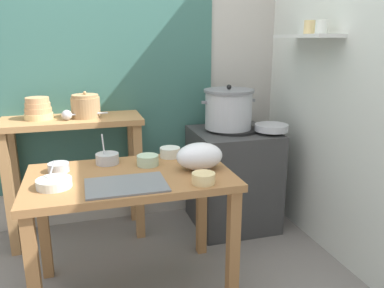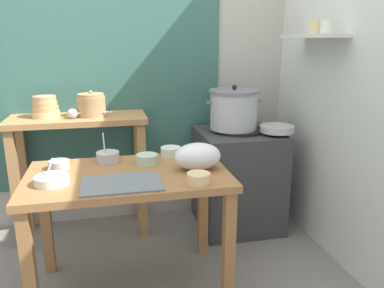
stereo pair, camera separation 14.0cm
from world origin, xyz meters
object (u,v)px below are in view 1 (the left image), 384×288
prep_bowl_1 (148,160)px  prep_bowl_2 (107,158)px  serving_tray (126,185)px  plastic_bag (200,156)px  stove_block (232,178)px  prep_bowl_3 (59,167)px  steamer_pot (228,109)px  prep_bowl_0 (54,183)px  prep_table (131,193)px  back_shelf_table (74,149)px  bowl_stack_enamel (38,109)px  ladle (69,115)px  prep_bowl_4 (203,178)px  prep_bowl_5 (170,152)px  clay_pot (86,106)px  wide_pan (271,127)px

prep_bowl_1 → prep_bowl_2: bearing=156.0°
serving_tray → plastic_bag: size_ratio=1.51×
stove_block → prep_bowl_3: size_ratio=6.81×
steamer_pot → prep_bowl_0: size_ratio=2.44×
prep_bowl_3 → steamer_pot: bearing=22.7°
prep_table → back_shelf_table: 0.82m
bowl_stack_enamel → ladle: size_ratio=0.61×
prep_bowl_2 → prep_bowl_3: bearing=-165.1°
steamer_pot → prep_bowl_1: size_ratio=3.35×
bowl_stack_enamel → ladle: bearing=-25.1°
prep_table → prep_bowl_4: (0.34, -0.25, 0.14)m
back_shelf_table → prep_bowl_1: bearing=-56.7°
prep_bowl_2 → steamer_pot: bearing=24.8°
back_shelf_table → prep_bowl_5: 0.78m
steamer_pot → ladle: steamer_pot is taller
prep_bowl_1 → prep_table: bearing=-134.4°
stove_block → serving_tray: size_ratio=1.95×
plastic_bag → back_shelf_table: bearing=131.1°
bowl_stack_enamel → plastic_bag: size_ratio=0.71×
prep_table → prep_bowl_2: 0.28m
prep_bowl_2 → prep_bowl_4: bearing=-46.5°
stove_block → clay_pot: bearing=173.0°
serving_tray → prep_bowl_2: prep_bowl_2 is taller
wide_pan → prep_bowl_2: prep_bowl_2 is taller
wide_pan → prep_bowl_0: 1.60m
steamer_pot → prep_bowl_3: steamer_pot is taller
steamer_pot → plastic_bag: bearing=-122.9°
clay_pot → plastic_bag: clay_pot is taller
steamer_pot → ladle: size_ratio=1.36×
stove_block → plastic_bag: size_ratio=2.95×
prep_table → clay_pot: size_ratio=5.57×
serving_tray → prep_bowl_1: size_ratio=3.19×
stove_block → steamer_pot: bearing=153.4°
prep_table → clay_pot: (-0.20, 0.76, 0.37)m
stove_block → bowl_stack_enamel: size_ratio=4.13×
back_shelf_table → prep_bowl_1: 0.77m
back_shelf_table → bowl_stack_enamel: 0.36m
ladle → stove_block: bearing=-3.2°
prep_table → clay_pot: bearing=104.7°
wide_pan → prep_bowl_3: size_ratio=2.14×
back_shelf_table → serving_tray: bearing=-74.5°
prep_bowl_5 → prep_bowl_4: bearing=-83.2°
steamer_pot → prep_bowl_1: 0.90m
ladle → prep_bowl_1: bearing=-53.1°
prep_bowl_1 → ladle: bearing=126.9°
prep_table → prep_bowl_0: prep_bowl_0 is taller
wide_pan → prep_bowl_3: wide_pan is taller
back_shelf_table → clay_pot: (0.10, 0.00, 0.30)m
ladle → serving_tray: (0.27, -0.87, -0.21)m
wide_pan → prep_bowl_3: bearing=-167.2°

